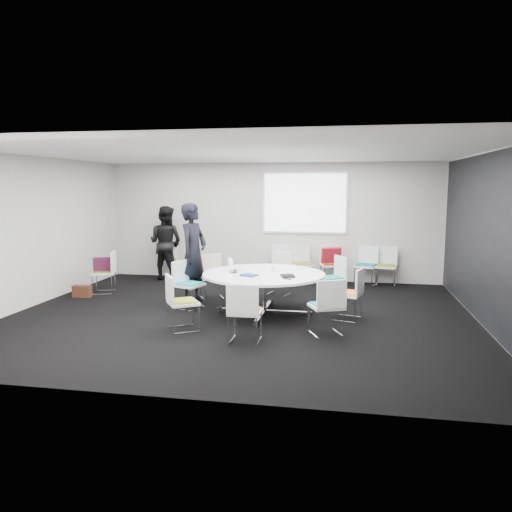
% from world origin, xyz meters
% --- Properties ---
extents(room_shell, '(8.08, 7.08, 2.88)m').
position_xyz_m(room_shell, '(0.09, 0.00, 1.40)').
color(room_shell, black).
rests_on(room_shell, ground).
extents(conference_table, '(2.14, 2.14, 0.73)m').
position_xyz_m(conference_table, '(0.38, 0.19, 0.53)').
color(conference_table, silver).
rests_on(conference_table, ground).
extents(projection_screen, '(1.90, 0.03, 1.35)m').
position_xyz_m(projection_screen, '(0.80, 3.46, 1.85)').
color(projection_screen, white).
rests_on(projection_screen, room_shell).
extents(chair_ring_a, '(0.56, 0.57, 0.88)m').
position_xyz_m(chair_ring_a, '(1.84, 0.05, 0.28)').
color(chair_ring_a, silver).
rests_on(chair_ring_a, ground).
extents(chair_ring_b, '(0.62, 0.63, 0.88)m').
position_xyz_m(chair_ring_b, '(1.53, 1.42, 0.28)').
color(chair_ring_b, silver).
rests_on(chair_ring_b, ground).
extents(chair_ring_c, '(0.57, 0.56, 0.88)m').
position_xyz_m(chair_ring_c, '(0.42, 1.76, 0.28)').
color(chair_ring_c, silver).
rests_on(chair_ring_c, ground).
extents(chair_ring_d, '(0.61, 0.61, 0.88)m').
position_xyz_m(chair_ring_d, '(-0.84, 1.19, 0.28)').
color(chair_ring_d, silver).
rests_on(chair_ring_d, ground).
extents(chair_ring_e, '(0.58, 0.59, 0.88)m').
position_xyz_m(chair_ring_e, '(-1.04, 0.32, 0.28)').
color(chair_ring_e, silver).
rests_on(chair_ring_e, ground).
extents(chair_ring_f, '(0.62, 0.63, 0.88)m').
position_xyz_m(chair_ring_f, '(-0.70, -1.05, 0.28)').
color(chair_ring_f, silver).
rests_on(chair_ring_f, ground).
extents(chair_ring_g, '(0.46, 0.45, 0.88)m').
position_xyz_m(chair_ring_g, '(0.38, -1.45, 0.28)').
color(chair_ring_g, silver).
rests_on(chair_ring_g, ground).
extents(chair_ring_h, '(0.60, 0.60, 0.88)m').
position_xyz_m(chair_ring_h, '(1.52, -0.90, 0.28)').
color(chair_ring_h, silver).
rests_on(chair_ring_h, ground).
extents(chair_back_a, '(0.53, 0.52, 0.88)m').
position_xyz_m(chair_back_a, '(0.23, 3.17, 0.28)').
color(chair_back_a, silver).
rests_on(chair_back_a, ground).
extents(chair_back_b, '(0.58, 0.57, 0.88)m').
position_xyz_m(chair_back_b, '(0.78, 3.12, 0.28)').
color(chair_back_b, silver).
rests_on(chair_back_b, ground).
extents(chair_back_c, '(0.56, 0.56, 0.88)m').
position_xyz_m(chair_back_c, '(1.45, 3.17, 0.28)').
color(chair_back_c, silver).
rests_on(chair_back_c, ground).
extents(chair_back_d, '(0.57, 0.57, 0.88)m').
position_xyz_m(chair_back_d, '(2.24, 3.16, 0.28)').
color(chair_back_d, silver).
rests_on(chair_back_d, ground).
extents(chair_back_e, '(0.52, 0.51, 0.88)m').
position_xyz_m(chair_back_e, '(2.68, 3.17, 0.28)').
color(chair_back_e, silver).
rests_on(chair_back_e, ground).
extents(chair_spare_left, '(0.56, 0.57, 0.88)m').
position_xyz_m(chair_spare_left, '(-3.21, 1.27, 0.28)').
color(chair_spare_left, silver).
rests_on(chair_spare_left, ground).
extents(chair_person_back, '(0.57, 0.56, 0.88)m').
position_xyz_m(chair_person_back, '(-2.50, 3.16, 0.28)').
color(chair_person_back, silver).
rests_on(chair_person_back, ground).
extents(person_main, '(0.62, 0.79, 1.93)m').
position_xyz_m(person_main, '(-1.10, 0.80, 0.96)').
color(person_main, black).
rests_on(person_main, ground).
extents(person_back, '(0.97, 0.82, 1.78)m').
position_xyz_m(person_back, '(-2.49, 3.00, 0.89)').
color(person_back, black).
rests_on(person_back, ground).
extents(laptop, '(0.28, 0.36, 0.03)m').
position_xyz_m(laptop, '(-0.13, 0.23, 0.74)').
color(laptop, '#333338').
rests_on(laptop, conference_table).
extents(laptop_lid, '(0.14, 0.28, 0.22)m').
position_xyz_m(laptop_lid, '(-0.24, 0.27, 0.86)').
color(laptop_lid, silver).
rests_on(laptop_lid, conference_table).
extents(notebook_black, '(0.29, 0.35, 0.02)m').
position_xyz_m(notebook_black, '(0.83, -0.05, 0.74)').
color(notebook_black, black).
rests_on(notebook_black, conference_table).
extents(tablet_folio, '(0.32, 0.29, 0.03)m').
position_xyz_m(tablet_folio, '(0.18, -0.13, 0.74)').
color(tablet_folio, navy).
rests_on(tablet_folio, conference_table).
extents(papers_right, '(0.36, 0.32, 0.00)m').
position_xyz_m(papers_right, '(0.92, 0.46, 0.73)').
color(papers_right, silver).
rests_on(papers_right, conference_table).
extents(papers_front, '(0.36, 0.31, 0.00)m').
position_xyz_m(papers_front, '(1.11, 0.14, 0.73)').
color(papers_front, white).
rests_on(papers_front, conference_table).
extents(cup, '(0.08, 0.08, 0.09)m').
position_xyz_m(cup, '(0.51, 0.38, 0.78)').
color(cup, white).
rests_on(cup, conference_table).
extents(phone, '(0.16, 0.12, 0.01)m').
position_xyz_m(phone, '(0.86, -0.31, 0.73)').
color(phone, black).
rests_on(phone, conference_table).
extents(maroon_bag, '(0.42, 0.27, 0.28)m').
position_xyz_m(maroon_bag, '(-3.22, 1.27, 0.62)').
color(maroon_bag, '#44122A').
rests_on(maroon_bag, chair_spare_left).
extents(brown_bag, '(0.37, 0.19, 0.24)m').
position_xyz_m(brown_bag, '(-3.49, 0.83, 0.12)').
color(brown_bag, '#422015').
rests_on(brown_bag, ground).
extents(red_jacket, '(0.47, 0.30, 0.36)m').
position_xyz_m(red_jacket, '(1.46, 2.94, 0.70)').
color(red_jacket, maroon).
rests_on(red_jacket, chair_back_c).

